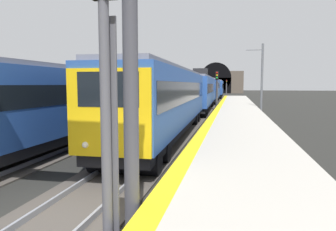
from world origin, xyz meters
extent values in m
plane|color=black|center=(0.00, 0.00, 0.00)|extent=(320.00, 320.00, 0.00)
cube|color=#ADA89E|center=(0.00, -4.18, 0.46)|extent=(112.00, 4.00, 0.91)
cube|color=yellow|center=(0.00, -2.43, 0.92)|extent=(112.00, 0.50, 0.01)
cube|color=#423D38|center=(0.00, 0.00, 0.03)|extent=(160.00, 2.86, 0.06)
cube|color=gray|center=(0.00, 0.72, 0.14)|extent=(160.00, 0.07, 0.15)
cube|color=gray|center=(0.00, -0.72, 0.14)|extent=(160.00, 0.07, 0.15)
cube|color=#264C99|center=(11.64, 0.00, 2.41)|extent=(18.23, 3.09, 2.91)
cube|color=black|center=(11.64, 0.00, 2.73)|extent=(17.50, 3.10, 1.04)
cube|color=slate|center=(11.64, 0.00, 3.97)|extent=(17.68, 2.66, 0.20)
cube|color=black|center=(11.64, 0.00, 0.77)|extent=(17.86, 2.75, 0.50)
cylinder|color=black|center=(3.91, -0.14, 0.45)|extent=(0.95, 2.54, 0.91)
cylinder|color=black|center=(5.71, -0.11, 0.45)|extent=(0.95, 2.54, 0.91)
cylinder|color=black|center=(17.57, 0.11, 0.45)|extent=(0.95, 2.54, 0.91)
cylinder|color=black|center=(19.37, 0.14, 0.45)|extent=(0.95, 2.54, 0.91)
cube|color=#E5B20F|center=(2.51, -0.17, 2.29)|extent=(0.17, 2.64, 2.67)
cube|color=black|center=(2.46, -0.17, 3.00)|extent=(0.08, 1.92, 1.05)
sphere|color=#F2EACC|center=(2.47, -0.93, 1.31)|extent=(0.20, 0.20, 0.20)
sphere|color=#F2EACC|center=(2.44, 0.58, 1.31)|extent=(0.20, 0.20, 0.20)
cube|color=#264C99|center=(30.50, 0.00, 2.41)|extent=(18.23, 3.09, 2.91)
cube|color=black|center=(30.50, 0.00, 2.73)|extent=(17.50, 3.10, 0.91)
cube|color=slate|center=(30.50, 0.00, 3.97)|extent=(17.68, 2.66, 0.20)
cube|color=black|center=(30.50, 0.00, 0.77)|extent=(17.86, 2.75, 0.50)
cylinder|color=black|center=(22.76, -0.14, 0.45)|extent=(0.95, 2.54, 0.91)
cylinder|color=black|center=(24.56, -0.11, 0.45)|extent=(0.95, 2.54, 0.91)
cylinder|color=black|center=(36.43, 0.11, 0.45)|extent=(0.95, 2.54, 0.91)
cylinder|color=black|center=(38.23, 0.14, 0.45)|extent=(0.95, 2.54, 0.91)
cube|color=#264C99|center=(49.35, 0.00, 2.41)|extent=(18.23, 3.09, 2.91)
cube|color=black|center=(49.35, 0.00, 2.93)|extent=(17.50, 3.10, 0.83)
cube|color=slate|center=(49.35, 0.00, 3.97)|extent=(17.68, 2.66, 0.20)
cube|color=black|center=(49.35, 0.00, 0.77)|extent=(17.86, 2.75, 0.50)
cylinder|color=black|center=(41.33, -0.15, 0.45)|extent=(0.95, 2.54, 0.91)
cylinder|color=black|center=(43.13, -0.12, 0.45)|extent=(0.95, 2.54, 0.91)
cylinder|color=black|center=(55.57, 0.12, 0.45)|extent=(0.95, 2.54, 0.91)
cylinder|color=black|center=(57.37, 0.15, 0.45)|extent=(0.95, 2.54, 0.91)
cube|color=#264C99|center=(68.21, 0.00, 2.41)|extent=(18.23, 3.09, 2.91)
cube|color=black|center=(68.21, 0.00, 2.73)|extent=(17.50, 3.10, 0.94)
cube|color=slate|center=(68.21, 0.00, 3.97)|extent=(17.68, 2.66, 0.20)
cube|color=black|center=(68.21, 0.00, 0.77)|extent=(17.86, 2.75, 0.50)
cylinder|color=black|center=(60.22, -0.15, 0.45)|extent=(0.95, 2.54, 0.91)
cylinder|color=black|center=(62.02, -0.12, 0.45)|extent=(0.95, 2.54, 0.91)
cylinder|color=black|center=(74.39, 0.12, 0.45)|extent=(0.95, 2.54, 0.91)
cylinder|color=black|center=(76.19, 0.15, 0.45)|extent=(0.95, 2.54, 0.91)
cube|color=black|center=(30.50, 0.00, 4.52)|extent=(1.33, 1.67, 0.90)
cube|color=#264C99|center=(6.72, 4.53, 2.37)|extent=(18.39, 3.09, 2.88)
cube|color=black|center=(6.72, 4.53, 2.71)|extent=(17.66, 3.10, 0.81)
cube|color=slate|center=(6.72, 4.53, 3.91)|extent=(17.83, 2.66, 0.20)
cube|color=black|center=(6.72, 4.53, 0.75)|extent=(18.02, 2.75, 0.49)
cylinder|color=black|center=(14.54, 4.39, 0.44)|extent=(0.93, 2.57, 0.88)
cylinder|color=black|center=(12.74, 4.42, 0.44)|extent=(0.93, 2.57, 0.88)
cube|color=yellow|center=(15.93, 4.37, 2.17)|extent=(0.17, 2.67, 2.47)
cube|color=black|center=(15.98, 4.37, 2.95)|extent=(0.07, 1.94, 1.04)
sphere|color=#F2EACC|center=(16.00, 5.13, 1.28)|extent=(0.20, 0.20, 0.20)
sphere|color=#F2EACC|center=(15.98, 3.61, 1.28)|extent=(0.20, 0.20, 0.20)
cube|color=#264C99|center=(25.59, 4.53, 2.37)|extent=(18.39, 3.09, 2.88)
cube|color=black|center=(25.59, 4.53, 2.80)|extent=(17.66, 3.10, 0.93)
cube|color=slate|center=(25.59, 4.53, 3.91)|extent=(17.83, 2.66, 0.20)
cube|color=black|center=(25.59, 4.53, 0.75)|extent=(18.02, 2.75, 0.49)
cylinder|color=black|center=(33.61, 4.39, 0.44)|extent=(0.93, 2.57, 0.88)
cylinder|color=black|center=(31.81, 4.42, 0.44)|extent=(0.93, 2.57, 0.88)
cylinder|color=black|center=(19.37, 4.63, 0.44)|extent=(0.93, 2.57, 0.88)
cylinder|color=black|center=(17.57, 4.66, 0.44)|extent=(0.93, 2.57, 0.88)
cube|color=#264C99|center=(44.46, 4.53, 2.37)|extent=(18.39, 3.09, 2.88)
cube|color=black|center=(44.46, 4.53, 2.80)|extent=(17.66, 3.10, 0.95)
cube|color=slate|center=(44.46, 4.53, 3.91)|extent=(17.83, 2.66, 0.20)
cube|color=black|center=(44.46, 4.53, 0.75)|extent=(18.02, 2.75, 0.49)
cylinder|color=black|center=(52.48, 4.39, 0.44)|extent=(0.93, 2.57, 0.88)
cylinder|color=black|center=(50.68, 4.42, 0.44)|extent=(0.93, 2.57, 0.88)
cylinder|color=black|center=(38.23, 4.63, 0.44)|extent=(0.93, 2.57, 0.88)
cylinder|color=black|center=(36.43, 4.66, 0.44)|extent=(0.93, 2.57, 0.88)
cylinder|color=#4C4C54|center=(-1.75, -1.89, 2.20)|extent=(0.16, 0.16, 4.41)
cube|color=#4C4C54|center=(-1.61, -1.89, 2.20)|extent=(0.04, 0.28, 3.97)
cylinder|color=#38383D|center=(31.20, -1.89, 1.82)|extent=(0.16, 0.16, 3.63)
cube|color=black|center=(31.20, -1.89, 4.16)|extent=(0.20, 0.38, 1.05)
cube|color=#38383D|center=(31.34, -1.89, 1.82)|extent=(0.04, 0.28, 3.27)
sphere|color=red|center=(31.07, -1.89, 4.48)|extent=(0.20, 0.20, 0.20)
sphere|color=yellow|center=(31.07, -1.89, 4.18)|extent=(0.20, 0.20, 0.20)
sphere|color=green|center=(31.07, -1.89, 3.88)|extent=(0.20, 0.20, 0.20)
cylinder|color=#4C4C54|center=(83.42, -1.89, 1.80)|extent=(0.16, 0.16, 3.60)
cube|color=black|center=(83.42, -1.89, 3.98)|extent=(0.20, 0.38, 0.75)
cube|color=#4C4C54|center=(83.56, -1.89, 1.80)|extent=(0.04, 0.28, 3.24)
sphere|color=red|center=(83.29, -1.89, 4.15)|extent=(0.20, 0.20, 0.20)
sphere|color=yellow|center=(83.29, -1.89, 3.85)|extent=(0.20, 0.20, 0.20)
cylinder|color=#3F3F47|center=(-0.80, -1.98, 3.23)|extent=(0.28, 0.28, 6.46)
cube|color=#51473D|center=(105.41, 2.26, 3.84)|extent=(2.28, 18.89, 7.68)
cube|color=black|center=(104.22, 2.26, 2.69)|extent=(0.12, 10.58, 5.38)
cylinder|color=black|center=(104.22, 2.26, 5.38)|extent=(0.12, 10.58, 10.58)
cylinder|color=#595B60|center=(26.47, -6.58, 3.58)|extent=(0.22, 0.22, 7.16)
cylinder|color=#595B60|center=(26.47, -5.77, 6.56)|extent=(0.08, 1.63, 0.08)
camera|label=1|loc=(-6.24, -3.81, 3.15)|focal=33.44mm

